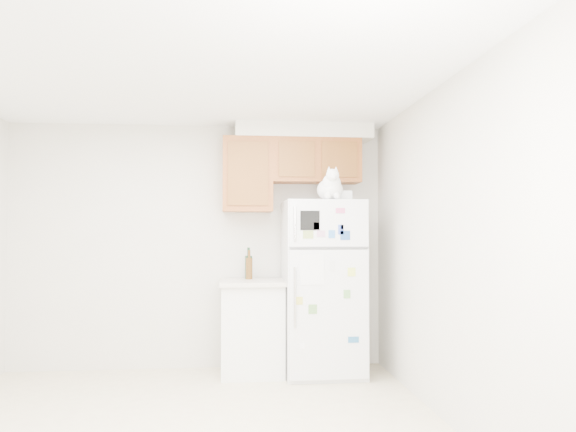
{
  "coord_description": "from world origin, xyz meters",
  "views": [
    {
      "loc": [
        0.33,
        -3.87,
        1.38
      ],
      "look_at": [
        0.89,
        1.55,
        1.55
      ],
      "focal_mm": 35.0,
      "sensor_mm": 36.0,
      "label": 1
    }
  ],
  "objects": [
    {
      "name": "storage_box_front",
      "position": [
        1.41,
        1.45,
        1.74
      ],
      "size": [
        0.16,
        0.12,
        0.09
      ],
      "primitive_type": "cube",
      "rotation": [
        0.0,
        0.0,
        0.08
      ],
      "color": "white",
      "rests_on": "refrigerator"
    },
    {
      "name": "storage_box_back",
      "position": [
        1.4,
        1.69,
        1.75
      ],
      "size": [
        0.2,
        0.16,
        0.1
      ],
      "primitive_type": "cube",
      "rotation": [
        0.0,
        0.0,
        0.19
      ],
      "color": "white",
      "rests_on": "refrigerator"
    },
    {
      "name": "bottle_amber",
      "position": [
        0.52,
        1.8,
        1.07
      ],
      "size": [
        0.07,
        0.07,
        0.29
      ],
      "primitive_type": null,
      "color": "#593814",
      "rests_on": "base_counter"
    },
    {
      "name": "refrigerator",
      "position": [
        1.24,
        1.61,
        0.85
      ],
      "size": [
        0.76,
        0.78,
        1.7
      ],
      "color": "silver",
      "rests_on": "ground_plane"
    },
    {
      "name": "cat",
      "position": [
        1.28,
        1.38,
        1.82
      ],
      "size": [
        0.3,
        0.44,
        0.31
      ],
      "color": "white",
      "rests_on": "refrigerator"
    },
    {
      "name": "room_shell",
      "position": [
        0.12,
        0.24,
        1.67
      ],
      "size": [
        3.84,
        4.04,
        2.52
      ],
      "color": "beige",
      "rests_on": "ground_plane"
    },
    {
      "name": "base_counter",
      "position": [
        0.55,
        1.68,
        0.46
      ],
      "size": [
        0.64,
        0.64,
        0.92
      ],
      "color": "white",
      "rests_on": "ground_plane"
    },
    {
      "name": "bottle_green",
      "position": [
        0.51,
        1.85,
        1.08
      ],
      "size": [
        0.07,
        0.07,
        0.32
      ],
      "primitive_type": null,
      "color": "#19381E",
      "rests_on": "base_counter"
    }
  ]
}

